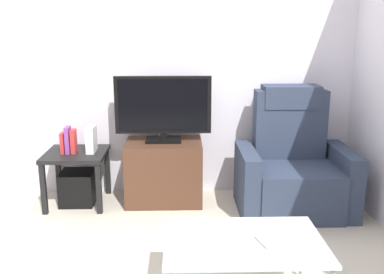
# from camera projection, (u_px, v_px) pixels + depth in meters

# --- Properties ---
(ground_plane) EXTENTS (6.40, 6.40, 0.00)m
(ground_plane) POSITION_uv_depth(u_px,v_px,m) (154.00, 243.00, 3.27)
(ground_plane) COLOR beige
(wall_back) EXTENTS (6.40, 0.06, 2.60)m
(wall_back) POSITION_uv_depth(u_px,v_px,m) (158.00, 59.00, 4.05)
(wall_back) COLOR silver
(wall_back) RESTS_ON ground
(tv_stand) EXTENTS (0.69, 0.47, 0.57)m
(tv_stand) POSITION_uv_depth(u_px,v_px,m) (164.00, 172.00, 4.01)
(tv_stand) COLOR #4C2D1E
(tv_stand) RESTS_ON ground
(television) EXTENTS (0.86, 0.20, 0.60)m
(television) POSITION_uv_depth(u_px,v_px,m) (163.00, 108.00, 3.88)
(television) COLOR black
(television) RESTS_ON tv_stand
(recliner_armchair) EXTENTS (0.98, 0.78, 1.08)m
(recliner_armchair) POSITION_uv_depth(u_px,v_px,m) (293.00, 168.00, 3.84)
(recliner_armchair) COLOR #2D384C
(recliner_armchair) RESTS_ON ground
(side_table) EXTENTS (0.54, 0.54, 0.49)m
(side_table) POSITION_uv_depth(u_px,v_px,m) (76.00, 160.00, 3.92)
(side_table) COLOR black
(side_table) RESTS_ON ground
(subwoofer_box) EXTENTS (0.30, 0.30, 0.30)m
(subwoofer_box) POSITION_uv_depth(u_px,v_px,m) (78.00, 187.00, 3.99)
(subwoofer_box) COLOR black
(subwoofer_box) RESTS_ON ground
(book_leftmost) EXTENTS (0.03, 0.12, 0.19)m
(book_leftmost) POSITION_uv_depth(u_px,v_px,m) (63.00, 143.00, 3.86)
(book_leftmost) COLOR red
(book_leftmost) RESTS_ON side_table
(book_middle) EXTENTS (0.04, 0.12, 0.24)m
(book_middle) POSITION_uv_depth(u_px,v_px,m) (68.00, 140.00, 3.85)
(book_middle) COLOR purple
(book_middle) RESTS_ON side_table
(book_rightmost) EXTENTS (0.04, 0.11, 0.21)m
(book_rightmost) POSITION_uv_depth(u_px,v_px,m) (74.00, 141.00, 3.86)
(book_rightmost) COLOR red
(book_rightmost) RESTS_ON side_table
(game_console) EXTENTS (0.07, 0.20, 0.23)m
(game_console) POSITION_uv_depth(u_px,v_px,m) (91.00, 139.00, 3.89)
(game_console) COLOR white
(game_console) RESTS_ON side_table
(coffee_table) EXTENTS (0.90, 0.60, 0.42)m
(coffee_table) POSITION_uv_depth(u_px,v_px,m) (244.00, 244.00, 2.44)
(coffee_table) COLOR #B2C6C1
(coffee_table) RESTS_ON ground
(cell_phone) EXTENTS (0.11, 0.16, 0.01)m
(cell_phone) POSITION_uv_depth(u_px,v_px,m) (266.00, 242.00, 2.40)
(cell_phone) COLOR #B7B7BC
(cell_phone) RESTS_ON coffee_table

